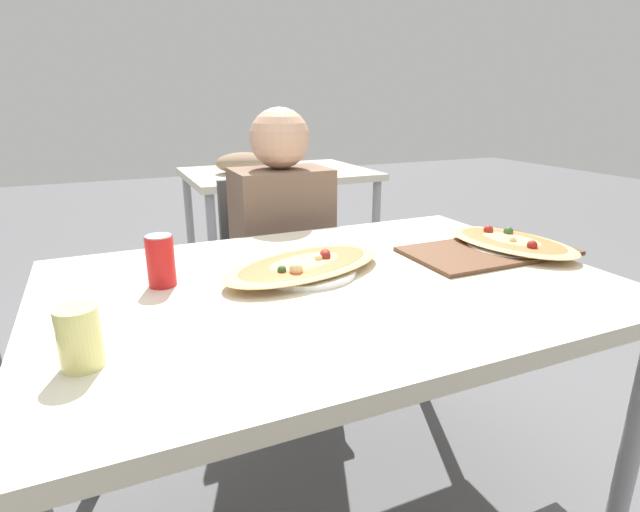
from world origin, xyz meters
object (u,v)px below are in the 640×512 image
(drink_glass, at_px, (80,337))
(pizza_second, at_px, (511,243))
(person_seated, at_px, (283,235))
(soda_can, at_px, (161,261))
(chair_far_seated, at_px, (275,273))
(pizza_main, at_px, (305,266))
(dining_table, at_px, (330,306))

(drink_glass, xyz_separation_m, pizza_second, (1.16, 0.22, -0.03))
(person_seated, bearing_deg, pizza_second, 125.50)
(soda_can, relative_size, drink_glass, 1.16)
(chair_far_seated, xyz_separation_m, soda_can, (-0.51, -0.67, 0.32))
(pizza_main, relative_size, drink_glass, 4.80)
(pizza_main, bearing_deg, chair_far_seated, 77.43)
(person_seated, height_order, soda_can, person_seated)
(chair_far_seated, height_order, drink_glass, chair_far_seated)
(person_seated, distance_m, drink_glass, 1.13)
(soda_can, distance_m, drink_glass, 0.38)
(chair_far_seated, bearing_deg, soda_can, 52.69)
(dining_table, height_order, pizza_second, pizza_second)
(soda_can, bearing_deg, chair_far_seated, 52.69)
(chair_far_seated, bearing_deg, drink_glass, 55.84)
(dining_table, relative_size, pizza_second, 3.09)
(dining_table, bearing_deg, soda_can, 160.37)
(soda_can, height_order, drink_glass, soda_can)
(chair_far_seated, height_order, soda_can, soda_can)
(pizza_second, bearing_deg, pizza_main, 175.07)
(soda_can, xyz_separation_m, pizza_second, (0.98, -0.12, -0.04))
(dining_table, bearing_deg, chair_far_seated, 81.14)
(drink_glass, bearing_deg, person_seated, 52.56)
(chair_far_seated, bearing_deg, pizza_main, 77.43)
(chair_far_seated, bearing_deg, person_seated, 90.00)
(person_seated, relative_size, pizza_second, 2.62)
(soda_can, bearing_deg, person_seated, 47.41)
(dining_table, xyz_separation_m, soda_can, (-0.38, 0.14, 0.13))
(pizza_main, xyz_separation_m, soda_can, (-0.35, 0.06, 0.04))
(pizza_second, bearing_deg, dining_table, -177.98)
(person_seated, height_order, drink_glass, person_seated)
(pizza_second, bearing_deg, chair_far_seated, 121.35)
(chair_far_seated, relative_size, drink_glass, 8.21)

